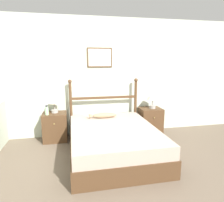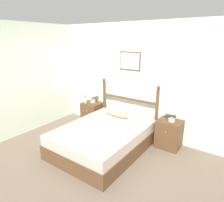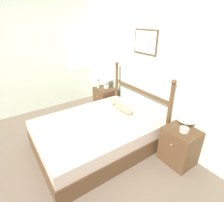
{
  "view_description": "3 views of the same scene",
  "coord_description": "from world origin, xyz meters",
  "px_view_note": "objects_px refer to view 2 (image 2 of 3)",
  "views": [
    {
      "loc": [
        -0.77,
        -2.65,
        1.63
      ],
      "look_at": [
        -0.03,
        0.94,
        0.9
      ],
      "focal_mm": 32.0,
      "sensor_mm": 36.0,
      "label": 1
    },
    {
      "loc": [
        2.18,
        -2.29,
        2.18
      ],
      "look_at": [
        -0.13,
        0.97,
        0.94
      ],
      "focal_mm": 32.0,
      "sensor_mm": 36.0,
      "label": 2
    },
    {
      "loc": [
        2.13,
        -0.61,
        2.07
      ],
      "look_at": [
        -0.11,
        0.95,
        0.78
      ],
      "focal_mm": 28.0,
      "sensor_mm": 36.0,
      "label": 3
    }
  ],
  "objects_px": {
    "bed": "(104,138)",
    "table_lamp_right": "(173,110)",
    "fish_pillow": "(118,115)",
    "nightstand_right": "(169,134)",
    "bottle": "(85,99)",
    "nightstand_left": "(92,113)",
    "table_lamp_left": "(93,93)"
  },
  "relations": [
    {
      "from": "table_lamp_right",
      "to": "bed",
      "type": "bearing_deg",
      "value": -141.93
    },
    {
      "from": "fish_pillow",
      "to": "table_lamp_right",
      "type": "bearing_deg",
      "value": 11.34
    },
    {
      "from": "bed",
      "to": "table_lamp_right",
      "type": "relative_size",
      "value": 5.42
    },
    {
      "from": "nightstand_right",
      "to": "table_lamp_right",
      "type": "bearing_deg",
      "value": -24.66
    },
    {
      "from": "table_lamp_right",
      "to": "nightstand_right",
      "type": "bearing_deg",
      "value": 155.34
    },
    {
      "from": "bed",
      "to": "fish_pillow",
      "type": "xyz_separation_m",
      "value": [
        -0.07,
        0.62,
        0.3
      ]
    },
    {
      "from": "nightstand_left",
      "to": "nightstand_right",
      "type": "height_order",
      "value": "same"
    },
    {
      "from": "table_lamp_right",
      "to": "bottle",
      "type": "xyz_separation_m",
      "value": [
        -2.27,
        -0.09,
        -0.17
      ]
    },
    {
      "from": "table_lamp_right",
      "to": "bottle",
      "type": "distance_m",
      "value": 2.27
    },
    {
      "from": "nightstand_right",
      "to": "bottle",
      "type": "bearing_deg",
      "value": -177.43
    },
    {
      "from": "nightstand_right",
      "to": "table_lamp_left",
      "type": "distance_m",
      "value": 2.16
    },
    {
      "from": "table_lamp_left",
      "to": "bed",
      "type": "bearing_deg",
      "value": -40.83
    },
    {
      "from": "fish_pillow",
      "to": "nightstand_left",
      "type": "bearing_deg",
      "value": 165.81
    },
    {
      "from": "nightstand_left",
      "to": "fish_pillow",
      "type": "distance_m",
      "value": 1.04
    },
    {
      "from": "bed",
      "to": "bottle",
      "type": "xyz_separation_m",
      "value": [
        -1.18,
        0.76,
        0.43
      ]
    },
    {
      "from": "nightstand_right",
      "to": "fish_pillow",
      "type": "height_order",
      "value": "fish_pillow"
    },
    {
      "from": "nightstand_right",
      "to": "table_lamp_left",
      "type": "height_order",
      "value": "table_lamp_left"
    },
    {
      "from": "nightstand_right",
      "to": "fish_pillow",
      "type": "distance_m",
      "value": 1.18
    },
    {
      "from": "nightstand_left",
      "to": "table_lamp_right",
      "type": "bearing_deg",
      "value": -0.41
    },
    {
      "from": "nightstand_left",
      "to": "table_lamp_right",
      "type": "height_order",
      "value": "table_lamp_right"
    },
    {
      "from": "bed",
      "to": "fish_pillow",
      "type": "height_order",
      "value": "fish_pillow"
    },
    {
      "from": "bottle",
      "to": "nightstand_right",
      "type": "bearing_deg",
      "value": 2.57
    },
    {
      "from": "nightstand_left",
      "to": "bottle",
      "type": "relative_size",
      "value": 2.92
    },
    {
      "from": "bottle",
      "to": "bed",
      "type": "bearing_deg",
      "value": -32.78
    },
    {
      "from": "table_lamp_left",
      "to": "table_lamp_right",
      "type": "height_order",
      "value": "same"
    },
    {
      "from": "nightstand_left",
      "to": "fish_pillow",
      "type": "relative_size",
      "value": 1.06
    },
    {
      "from": "table_lamp_right",
      "to": "bottle",
      "type": "relative_size",
      "value": 1.81
    },
    {
      "from": "table_lamp_left",
      "to": "fish_pillow",
      "type": "height_order",
      "value": "table_lamp_left"
    },
    {
      "from": "table_lamp_right",
      "to": "bottle",
      "type": "height_order",
      "value": "table_lamp_right"
    },
    {
      "from": "nightstand_left",
      "to": "bottle",
      "type": "distance_m",
      "value": 0.42
    },
    {
      "from": "bed",
      "to": "bottle",
      "type": "relative_size",
      "value": 9.82
    },
    {
      "from": "nightstand_left",
      "to": "table_lamp_left",
      "type": "xyz_separation_m",
      "value": [
        0.0,
        0.04,
        0.55
      ]
    }
  ]
}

